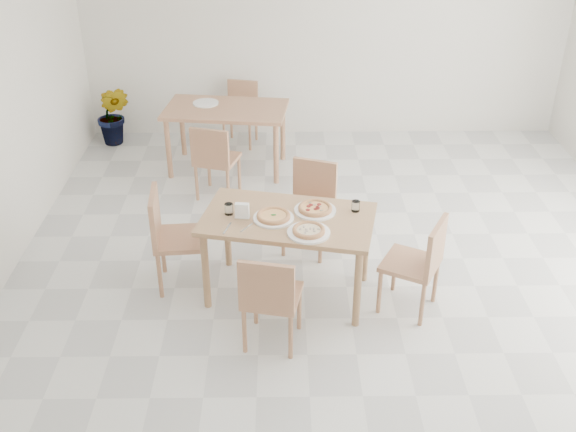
{
  "coord_description": "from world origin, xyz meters",
  "views": [
    {
      "loc": [
        -0.57,
        -4.79,
        3.46
      ],
      "look_at": [
        -0.51,
        -0.07,
        0.76
      ],
      "focal_mm": 42.0,
      "sensor_mm": 36.0,
      "label": 1
    }
  ],
  "objects_px": {
    "chair_west": "(171,233)",
    "tumbler_b": "(356,206)",
    "plate_mushroom": "(309,233)",
    "chair_north": "(311,200)",
    "plate_empty": "(206,103)",
    "chair_south": "(270,295)",
    "chair_back_n": "(241,108)",
    "pizza_mushroom": "(309,230)",
    "tumbler_a": "(229,209)",
    "chair_east": "(421,260)",
    "plate_margherita": "(274,218)",
    "pizza_margherita": "(273,216)",
    "pizza_pepperoni": "(315,208)",
    "napkin_holder": "(242,211)",
    "chair_back_s": "(214,157)",
    "plate_pepperoni": "(315,210)",
    "potted_plant": "(114,115)",
    "second_table": "(226,116)",
    "main_table": "(288,227)"
  },
  "relations": [
    {
      "from": "chair_west",
      "to": "pizza_mushroom",
      "type": "distance_m",
      "value": 1.25
    },
    {
      "from": "chair_west",
      "to": "chair_back_n",
      "type": "distance_m",
      "value": 3.15
    },
    {
      "from": "tumbler_a",
      "to": "main_table",
      "type": "bearing_deg",
      "value": -6.77
    },
    {
      "from": "chair_back_s",
      "to": "plate_mushroom",
      "type": "bearing_deg",
      "value": 130.93
    },
    {
      "from": "chair_west",
      "to": "tumbler_b",
      "type": "bearing_deg",
      "value": -96.73
    },
    {
      "from": "plate_pepperoni",
      "to": "potted_plant",
      "type": "xyz_separation_m",
      "value": [
        -2.36,
        3.13,
        -0.38
      ]
    },
    {
      "from": "chair_north",
      "to": "plate_mushroom",
      "type": "distance_m",
      "value": 1.06
    },
    {
      "from": "tumbler_a",
      "to": "chair_back_n",
      "type": "distance_m",
      "value": 3.23
    },
    {
      "from": "tumbler_a",
      "to": "napkin_holder",
      "type": "distance_m",
      "value": 0.14
    },
    {
      "from": "pizza_mushroom",
      "to": "napkin_holder",
      "type": "relative_size",
      "value": 2.13
    },
    {
      "from": "pizza_margherita",
      "to": "pizza_mushroom",
      "type": "bearing_deg",
      "value": -39.75
    },
    {
      "from": "napkin_holder",
      "to": "plate_empty",
      "type": "relative_size",
      "value": 0.47
    },
    {
      "from": "chair_west",
      "to": "pizza_margherita",
      "type": "distance_m",
      "value": 0.93
    },
    {
      "from": "chair_back_n",
      "to": "plate_empty",
      "type": "height_order",
      "value": "chair_back_n"
    },
    {
      "from": "plate_mushroom",
      "to": "tumbler_a",
      "type": "height_order",
      "value": "tumbler_a"
    },
    {
      "from": "plate_pepperoni",
      "to": "tumbler_a",
      "type": "height_order",
      "value": "tumbler_a"
    },
    {
      "from": "tumbler_b",
      "to": "plate_mushroom",
      "type": "bearing_deg",
      "value": -138.29
    },
    {
      "from": "chair_west",
      "to": "tumbler_b",
      "type": "distance_m",
      "value": 1.57
    },
    {
      "from": "chair_south",
      "to": "pizza_pepperoni",
      "type": "relative_size",
      "value": 2.66
    },
    {
      "from": "main_table",
      "to": "pizza_pepperoni",
      "type": "height_order",
      "value": "pizza_pepperoni"
    },
    {
      "from": "napkin_holder",
      "to": "second_table",
      "type": "relative_size",
      "value": 0.09
    },
    {
      "from": "pizza_pepperoni",
      "to": "tumbler_b",
      "type": "bearing_deg",
      "value": 0.68
    },
    {
      "from": "plate_empty",
      "to": "chair_east",
      "type": "bearing_deg",
      "value": -55.59
    },
    {
      "from": "tumbler_b",
      "to": "plate_empty",
      "type": "height_order",
      "value": "tumbler_b"
    },
    {
      "from": "chair_south",
      "to": "chair_west",
      "type": "height_order",
      "value": "chair_west"
    },
    {
      "from": "plate_empty",
      "to": "chair_back_s",
      "type": "bearing_deg",
      "value": -80.05
    },
    {
      "from": "main_table",
      "to": "pizza_pepperoni",
      "type": "distance_m",
      "value": 0.27
    },
    {
      "from": "chair_back_n",
      "to": "chair_west",
      "type": "bearing_deg",
      "value": -85.85
    },
    {
      "from": "pizza_pepperoni",
      "to": "chair_back_n",
      "type": "relative_size",
      "value": 0.4
    },
    {
      "from": "plate_pepperoni",
      "to": "chair_south",
      "type": "bearing_deg",
      "value": -114.99
    },
    {
      "from": "plate_margherita",
      "to": "potted_plant",
      "type": "bearing_deg",
      "value": 121.83
    },
    {
      "from": "chair_south",
      "to": "chair_back_n",
      "type": "relative_size",
      "value": 1.07
    },
    {
      "from": "pizza_margherita",
      "to": "pizza_mushroom",
      "type": "xyz_separation_m",
      "value": [
        0.27,
        -0.23,
        0.0
      ]
    },
    {
      "from": "tumbler_a",
      "to": "chair_east",
      "type": "bearing_deg",
      "value": -11.29
    },
    {
      "from": "plate_pepperoni",
      "to": "chair_east",
      "type": "bearing_deg",
      "value": -22.21
    },
    {
      "from": "chair_back_s",
      "to": "chair_back_n",
      "type": "xyz_separation_m",
      "value": [
        0.21,
        1.53,
        -0.04
      ]
    },
    {
      "from": "tumbler_a",
      "to": "potted_plant",
      "type": "height_order",
      "value": "tumbler_a"
    },
    {
      "from": "chair_north",
      "to": "plate_empty",
      "type": "height_order",
      "value": "chair_north"
    },
    {
      "from": "tumbler_b",
      "to": "napkin_holder",
      "type": "bearing_deg",
      "value": -172.96
    },
    {
      "from": "tumbler_a",
      "to": "chair_back_s",
      "type": "bearing_deg",
      "value": 99.28
    },
    {
      "from": "plate_pepperoni",
      "to": "pizza_pepperoni",
      "type": "xyz_separation_m",
      "value": [
        0.0,
        0.0,
        0.02
      ]
    },
    {
      "from": "chair_west",
      "to": "napkin_holder",
      "type": "xyz_separation_m",
      "value": [
        0.62,
        -0.17,
        0.29
      ]
    },
    {
      "from": "potted_plant",
      "to": "chair_back_n",
      "type": "bearing_deg",
      "value": 1.58
    },
    {
      "from": "chair_west",
      "to": "pizza_mushroom",
      "type": "relative_size",
      "value": 3.09
    },
    {
      "from": "chair_east",
      "to": "plate_margherita",
      "type": "height_order",
      "value": "chair_east"
    },
    {
      "from": "plate_empty",
      "to": "potted_plant",
      "type": "relative_size",
      "value": 0.38
    },
    {
      "from": "plate_mushroom",
      "to": "tumbler_b",
      "type": "bearing_deg",
      "value": 41.71
    },
    {
      "from": "chair_north",
      "to": "pizza_mushroom",
      "type": "distance_m",
      "value": 1.07
    },
    {
      "from": "second_table",
      "to": "plate_mushroom",
      "type": "bearing_deg",
      "value": -66.07
    },
    {
      "from": "pizza_pepperoni",
      "to": "second_table",
      "type": "distance_m",
      "value": 2.56
    }
  ]
}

